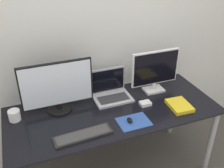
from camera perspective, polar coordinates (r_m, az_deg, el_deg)
wall_back at (r=2.36m, az=-3.56°, el=10.54°), size 7.00×0.05×2.50m
desk at (r=2.28m, az=0.33°, el=-7.54°), size 1.78×0.74×0.73m
monitor_left at (r=2.14m, az=-11.86°, el=-0.73°), size 0.58×0.20×0.44m
monitor_right at (r=2.42m, az=9.36°, el=2.96°), size 0.46×0.13×0.40m
laptop at (r=2.37m, az=-0.29°, el=-1.45°), size 0.33×0.25×0.25m
keyboard at (r=1.96m, az=-6.30°, el=-11.03°), size 0.44×0.15×0.02m
mousepad at (r=2.09m, az=4.76°, el=-8.19°), size 0.25×0.19×0.00m
mouse at (r=2.08m, az=3.88°, el=-7.86°), size 0.04×0.06×0.03m
book at (r=2.32m, az=14.46°, el=-4.56°), size 0.18×0.23×0.03m
mug at (r=2.22m, az=-20.48°, el=-6.42°), size 0.09×0.09×0.09m
power_brick at (r=2.29m, az=7.26°, el=-4.22°), size 0.09×0.07×0.03m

